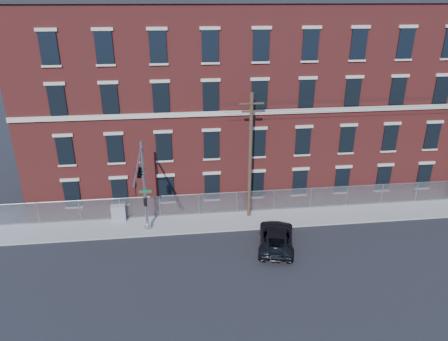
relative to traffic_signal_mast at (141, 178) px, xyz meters
name	(u,v)px	position (x,y,z in m)	size (l,w,h in m)	color
ground	(234,259)	(6.00, -2.18, -5.39)	(140.00, 140.00, 0.00)	black
sidewalk	(370,212)	(18.00, 2.82, -5.33)	(65.00, 3.00, 0.12)	gray
mill_building	(340,92)	(18.00, 11.75, 2.76)	(55.30, 14.32, 16.30)	maroon
chain_link_fence	(364,195)	(18.00, 4.12, -4.33)	(59.06, 0.06, 1.85)	#A5A8AD
traffic_signal_mast	(141,178)	(0.00, 0.00, 0.00)	(0.90, 6.75, 7.00)	#9EA0A5
utility_pole_near	(250,155)	(8.00, 3.42, -0.05)	(1.80, 0.28, 10.00)	#432F21
pickup_truck	(276,237)	(9.18, -1.01, -4.67)	(2.37, 5.14, 1.43)	black
utility_cabinet	(119,213)	(-2.29, 3.82, -4.59)	(1.08, 0.54, 1.35)	gray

